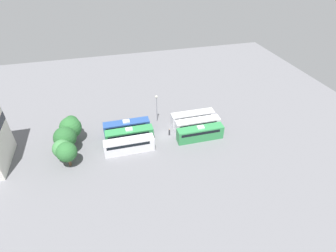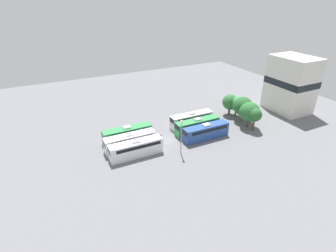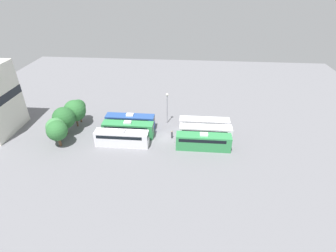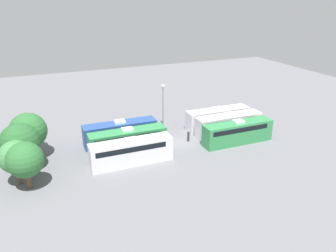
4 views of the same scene
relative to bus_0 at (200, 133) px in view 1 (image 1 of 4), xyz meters
The scene contains 14 objects.
ground_plane 8.92m from the bus_0, 68.02° to the left, with size 114.99×114.99×0.00m, color slate.
bus_0 is the anchor object (origin of this frame).
bus_1 3.38m from the bus_0, ahead, with size 2.52×11.07×3.65m.
bus_2 6.56m from the bus_0, ahead, with size 2.52×11.07×3.65m.
bus_3 16.75m from the bus_0, 90.59° to the left, with size 2.52×11.07×3.65m.
bus_4 16.56m from the bus_0, 78.13° to the left, with size 2.52×11.07×3.65m.
bus_5 17.76m from the bus_0, 67.64° to the left, with size 2.52×11.07×3.65m.
worker_person 7.46m from the bus_0, 63.02° to the left, with size 0.36×0.36×1.81m.
light_pole 13.26m from the bus_0, 39.66° to the left, with size 0.60×0.60×7.67m.
tree_0 29.65m from the bus_0, 92.85° to the left, with size 4.19×4.19×5.80m.
tree_1 30.60m from the bus_0, 90.05° to the left, with size 3.92×3.92×5.56m.
tree_2 30.27m from the bus_0, 84.21° to the left, with size 4.84×4.84×6.49m.
tree_3 29.84m from the bus_0, 77.22° to the left, with size 4.94×4.94×6.54m.
tree_4 30.24m from the bus_0, 73.43° to the left, with size 3.23×3.23×5.77m.
Camera 1 is at (-48.75, 11.54, 39.24)m, focal length 28.00 mm.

